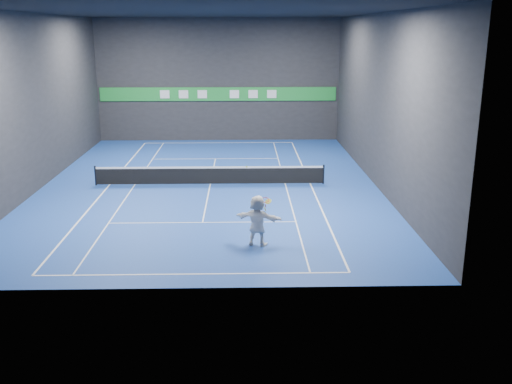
{
  "coord_description": "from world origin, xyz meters",
  "views": [
    {
      "loc": [
        1.78,
        -30.12,
        8.16
      ],
      "look_at": [
        2.34,
        -6.83,
        1.5
      ],
      "focal_mm": 40.0,
      "sensor_mm": 36.0,
      "label": 1
    }
  ],
  "objects_px": {
    "tennis_ball": "(247,167)",
    "tennis_racket": "(266,201)",
    "tennis_net": "(210,175)",
    "player": "(257,220)"
  },
  "relations": [
    {
      "from": "tennis_racket",
      "to": "player",
      "type": "bearing_deg",
      "value": -171.34
    },
    {
      "from": "tennis_racket",
      "to": "tennis_ball",
      "type": "bearing_deg",
      "value": 172.55
    },
    {
      "from": "player",
      "to": "tennis_ball",
      "type": "relative_size",
      "value": 28.17
    },
    {
      "from": "player",
      "to": "tennis_net",
      "type": "xyz_separation_m",
      "value": [
        -2.34,
        9.16,
        -0.47
      ]
    },
    {
      "from": "tennis_ball",
      "to": "tennis_racket",
      "type": "distance_m",
      "value": 1.54
    },
    {
      "from": "player",
      "to": "tennis_net",
      "type": "height_order",
      "value": "player"
    },
    {
      "from": "tennis_net",
      "to": "player",
      "type": "bearing_deg",
      "value": -75.66
    },
    {
      "from": "tennis_racket",
      "to": "tennis_net",
      "type": "bearing_deg",
      "value": 106.25
    },
    {
      "from": "tennis_ball",
      "to": "tennis_racket",
      "type": "xyz_separation_m",
      "value": [
        0.72,
        -0.09,
        -1.35
      ]
    },
    {
      "from": "player",
      "to": "tennis_net",
      "type": "relative_size",
      "value": 0.16
    }
  ]
}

